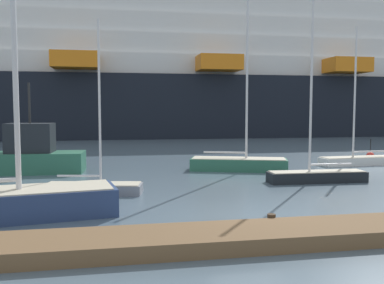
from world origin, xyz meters
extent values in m
plane|color=slate|center=(0.00, 0.00, 0.00)|extent=(600.00, 600.00, 0.00)
cube|color=brown|center=(0.00, -3.16, 0.20)|extent=(20.47, 1.86, 0.41)
cylinder|color=#423323|center=(0.00, -2.14, 0.25)|extent=(0.24, 0.24, 0.49)
cube|color=gray|center=(-5.31, 4.24, 0.20)|extent=(4.15, 1.87, 0.40)
cube|color=beige|center=(-5.31, 4.24, 0.42)|extent=(3.97, 1.75, 0.04)
cylinder|color=silver|center=(-4.99, 4.18, 3.76)|extent=(0.10, 0.10, 6.71)
cylinder|color=silver|center=(-5.88, 4.35, 0.75)|extent=(1.78, 0.41, 0.08)
cube|color=navy|center=(-8.00, 0.62, 0.45)|extent=(7.44, 3.20, 0.90)
cube|color=black|center=(5.11, 5.17, 0.25)|extent=(4.78, 1.19, 0.50)
cube|color=beige|center=(5.11, 5.17, 0.52)|extent=(4.59, 1.10, 0.04)
cylinder|color=silver|center=(4.73, 5.19, 4.92)|extent=(0.11, 0.11, 8.83)
cylinder|color=silver|center=(5.80, 5.15, 0.85)|extent=(2.14, 0.16, 0.09)
cube|color=#2D6B51|center=(2.54, 9.61, 0.34)|extent=(5.67, 3.23, 0.68)
cube|color=beige|center=(2.54, 9.61, 0.70)|extent=(5.42, 3.04, 0.04)
cylinder|color=silver|center=(2.95, 9.48, 5.34)|extent=(0.13, 0.13, 9.32)
cylinder|color=silver|center=(1.79, 9.86, 1.03)|extent=(2.36, 0.86, 0.10)
cube|color=white|center=(10.64, 10.51, 0.25)|extent=(5.04, 1.44, 0.49)
cube|color=beige|center=(10.64, 10.51, 0.51)|extent=(4.84, 1.34, 0.04)
cylinder|color=silver|center=(10.24, 10.49, 4.52)|extent=(0.12, 0.12, 8.07)
cylinder|color=silver|center=(11.36, 10.54, 0.84)|extent=(2.25, 0.20, 0.10)
cube|color=#2D6B51|center=(-9.29, 10.86, 0.56)|extent=(6.42, 2.55, 1.12)
cube|color=#1E2328|center=(-8.98, 10.85, 1.93)|extent=(2.50, 1.82, 1.60)
cylinder|color=#262626|center=(-8.98, 10.85, 3.83)|extent=(0.13, 0.13, 2.21)
sphere|color=red|center=(13.10, 13.01, 0.27)|extent=(0.53, 0.53, 0.53)
cylinder|color=black|center=(13.10, 13.01, 0.98)|extent=(0.06, 0.06, 0.90)
cube|color=black|center=(-0.42, 45.04, 3.82)|extent=(139.19, 20.52, 7.65)
cube|color=white|center=(-0.42, 45.04, 8.90)|extent=(128.05, 18.10, 2.50)
cube|color=white|center=(-0.42, 45.04, 11.40)|extent=(120.37, 17.01, 2.50)
cube|color=white|center=(-0.42, 45.04, 13.90)|extent=(112.68, 15.92, 2.50)
cube|color=white|center=(-0.42, 45.04, 16.41)|extent=(105.00, 14.84, 2.50)
cube|color=orange|center=(-8.61, 34.98, 8.90)|extent=(5.03, 3.93, 1.75)
cube|color=orange|center=(7.61, 34.86, 8.90)|extent=(5.03, 3.93, 1.75)
cube|color=orange|center=(23.84, 34.74, 8.90)|extent=(5.03, 3.93, 1.75)
camera|label=1|loc=(-4.36, -13.34, 3.48)|focal=39.25mm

